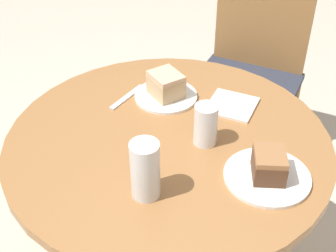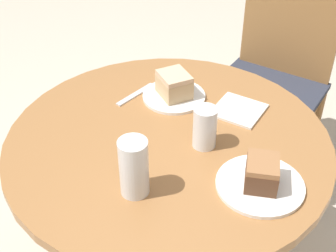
{
  "view_description": "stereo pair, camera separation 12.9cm",
  "coord_description": "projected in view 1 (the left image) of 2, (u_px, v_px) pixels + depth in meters",
  "views": [
    {
      "loc": [
        0.57,
        -0.86,
        1.56
      ],
      "look_at": [
        0.0,
        0.0,
        0.78
      ],
      "focal_mm": 50.0,
      "sensor_mm": 36.0,
      "label": 1
    },
    {
      "loc": [
        0.67,
        -0.78,
        1.56
      ],
      "look_at": [
        0.0,
        0.0,
        0.78
      ],
      "focal_mm": 50.0,
      "sensor_mm": 36.0,
      "label": 2
    }
  ],
  "objects": [
    {
      "name": "fork",
      "position": [
        127.0,
        97.0,
        1.48
      ],
      "size": [
        0.02,
        0.16,
        0.0
      ],
      "rotation": [
        0.0,
        0.0,
        1.57
      ],
      "color": "silver",
      "rests_on": "table"
    },
    {
      "name": "table",
      "position": [
        168.0,
        189.0,
        1.44
      ],
      "size": [
        0.92,
        0.92,
        0.74
      ],
      "color": "#9E6B3D",
      "rests_on": "ground_plane"
    },
    {
      "name": "glass_water",
      "position": [
        145.0,
        173.0,
        1.1
      ],
      "size": [
        0.07,
        0.07,
        0.15
      ],
      "color": "silver",
      "rests_on": "table"
    },
    {
      "name": "cake_slice_far",
      "position": [
        269.0,
        165.0,
        1.16
      ],
      "size": [
        0.11,
        0.12,
        0.07
      ],
      "rotation": [
        0.0,
        0.0,
        3.67
      ],
      "color": "brown",
      "rests_on": "plate_far"
    },
    {
      "name": "napkin_stack",
      "position": [
        232.0,
        105.0,
        1.44
      ],
      "size": [
        0.16,
        0.16,
        0.01
      ],
      "rotation": [
        0.0,
        0.0,
        0.16
      ],
      "color": "silver",
      "rests_on": "table"
    },
    {
      "name": "plate_far",
      "position": [
        267.0,
        177.0,
        1.18
      ],
      "size": [
        0.22,
        0.22,
        0.01
      ],
      "color": "white",
      "rests_on": "table"
    },
    {
      "name": "plate_near",
      "position": [
        166.0,
        96.0,
        1.48
      ],
      "size": [
        0.2,
        0.2,
        0.01
      ],
      "color": "white",
      "rests_on": "table"
    },
    {
      "name": "glass_lemonade",
      "position": [
        206.0,
        127.0,
        1.27
      ],
      "size": [
        0.07,
        0.07,
        0.12
      ],
      "color": "beige",
      "rests_on": "table"
    },
    {
      "name": "chair",
      "position": [
        250.0,
        67.0,
        2.08
      ],
      "size": [
        0.5,
        0.48,
        0.99
      ],
      "rotation": [
        0.0,
        0.0,
        0.14
      ],
      "color": "olive",
      "rests_on": "ground_plane"
    },
    {
      "name": "cake_slice_near",
      "position": [
        166.0,
        85.0,
        1.45
      ],
      "size": [
        0.13,
        0.12,
        0.08
      ],
      "rotation": [
        0.0,
        0.0,
        1.15
      ],
      "color": "tan",
      "rests_on": "plate_near"
    }
  ]
}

